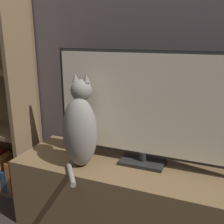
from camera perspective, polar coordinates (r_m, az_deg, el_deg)
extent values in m
cube|color=#564C51|center=(1.59, 7.47, 22.58)|extent=(4.80, 0.05, 2.60)
cube|color=brown|center=(1.61, 3.41, -18.08)|extent=(1.30, 0.44, 0.42)
cube|color=black|center=(1.52, 6.66, -10.69)|extent=(0.25, 0.15, 0.02)
cylinder|color=black|center=(1.51, 6.71, -9.50)|extent=(0.04, 0.04, 0.05)
cube|color=black|center=(1.41, 7.20, 1.55)|extent=(1.02, 0.02, 0.58)
cube|color=silver|center=(1.40, 7.05, 1.41)|extent=(0.98, 0.01, 0.54)
ellipsoid|color=gray|center=(1.43, -7.00, -4.44)|extent=(0.20, 0.18, 0.39)
ellipsoid|color=silver|center=(1.49, -5.92, -4.35)|extent=(0.11, 0.06, 0.21)
sphere|color=gray|center=(1.39, -6.72, 4.74)|extent=(0.12, 0.12, 0.11)
cone|color=gray|center=(1.40, -7.98, 7.44)|extent=(0.04, 0.04, 0.04)
cone|color=gray|center=(1.37, -5.62, 7.34)|extent=(0.04, 0.04, 0.04)
cylinder|color=gray|center=(1.41, -9.00, -13.00)|extent=(0.16, 0.20, 0.03)
cube|color=brown|center=(1.81, -19.10, 8.27)|extent=(0.03, 0.28, 1.79)
cube|color=brown|center=(2.10, -22.92, 8.89)|extent=(0.61, 0.03, 1.79)
cube|color=brown|center=(2.29, -22.63, -13.99)|extent=(0.55, 0.25, 0.03)
cube|color=#AD662D|center=(2.16, -22.32, -11.81)|extent=(0.07, 0.18, 0.24)
cube|color=navy|center=(2.13, -20.86, -13.12)|extent=(0.04, 0.18, 0.17)
cube|color=#AD662D|center=(2.08, -20.11, -12.57)|extent=(0.04, 0.17, 0.24)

